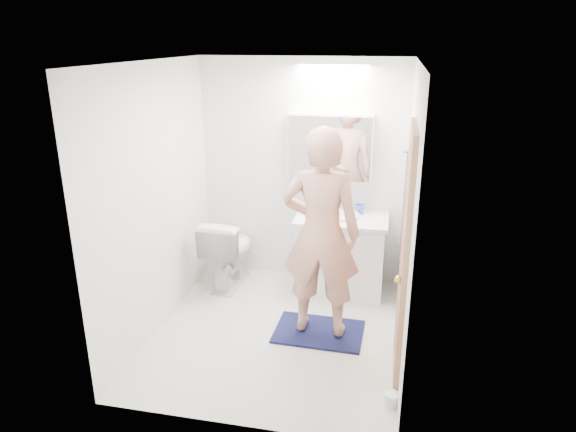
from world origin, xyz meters
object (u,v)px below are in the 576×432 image
(person, at_px, (321,234))
(toothbrush_cup, at_px, (359,209))
(vanity_cabinet, at_px, (340,256))
(soap_bottle_b, at_px, (327,203))
(toilet, at_px, (229,251))
(toilet_paper_roll, at_px, (392,399))
(soap_bottle_a, at_px, (314,201))
(medicine_cabinet, at_px, (330,148))

(person, bearing_deg, toothbrush_cup, -101.89)
(vanity_cabinet, height_order, soap_bottle_b, soap_bottle_b)
(vanity_cabinet, bearing_deg, toilet, -174.52)
(soap_bottle_b, relative_size, toilet_paper_roll, 1.59)
(vanity_cabinet, bearing_deg, soap_bottle_a, 154.73)
(soap_bottle_b, bearing_deg, toilet_paper_roll, -68.43)
(toothbrush_cup, bearing_deg, vanity_cabinet, -136.24)
(medicine_cabinet, relative_size, person, 0.47)
(vanity_cabinet, xyz_separation_m, toilet, (-1.20, -0.11, -0.00))
(medicine_cabinet, relative_size, toilet, 1.13)
(toilet_paper_roll, bearing_deg, vanity_cabinet, 108.31)
(toothbrush_cup, bearing_deg, toilet_paper_roll, -77.74)
(medicine_cabinet, bearing_deg, toilet_paper_roll, -69.17)
(soap_bottle_a, relative_size, soap_bottle_b, 1.27)
(toilet, distance_m, person, 1.49)
(person, bearing_deg, soap_bottle_a, -76.36)
(toilet_paper_roll, bearing_deg, person, 128.05)
(toilet, relative_size, person, 0.42)
(vanity_cabinet, bearing_deg, toothbrush_cup, 43.76)
(person, distance_m, toilet_paper_roll, 1.44)
(medicine_cabinet, height_order, toothbrush_cup, medicine_cabinet)
(medicine_cabinet, distance_m, person, 1.24)
(vanity_cabinet, height_order, toilet, same)
(medicine_cabinet, relative_size, toothbrush_cup, 8.26)
(soap_bottle_a, distance_m, toilet_paper_roll, 2.30)
(medicine_cabinet, height_order, soap_bottle_b, medicine_cabinet)
(vanity_cabinet, xyz_separation_m, medicine_cabinet, (-0.17, 0.21, 1.11))
(vanity_cabinet, xyz_separation_m, soap_bottle_b, (-0.19, 0.18, 0.52))
(medicine_cabinet, relative_size, soap_bottle_b, 5.04)
(person, height_order, soap_bottle_a, person)
(soap_bottle_a, xyz_separation_m, soap_bottle_b, (0.13, 0.03, -0.02))
(toilet_paper_roll, bearing_deg, toilet, 137.07)
(vanity_cabinet, distance_m, toothbrush_cup, 0.53)
(vanity_cabinet, relative_size, soap_bottle_a, 4.07)
(soap_bottle_b, xyz_separation_m, toothbrush_cup, (0.35, -0.02, -0.04))
(medicine_cabinet, bearing_deg, vanity_cabinet, -51.31)
(vanity_cabinet, height_order, toilet_paper_roll, vanity_cabinet)
(medicine_cabinet, xyz_separation_m, person, (0.08, -1.12, -0.52))
(soap_bottle_b, bearing_deg, toothbrush_cup, -3.25)
(vanity_cabinet, height_order, toothbrush_cup, toothbrush_cup)
(person, bearing_deg, toilet_paper_roll, 129.44)
(toilet_paper_roll, bearing_deg, soap_bottle_b, 111.57)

